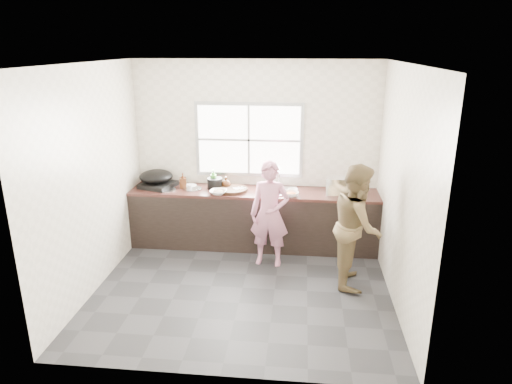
# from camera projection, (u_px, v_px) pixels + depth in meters

# --- Properties ---
(floor) EXTENTS (3.60, 3.20, 0.01)m
(floor) POSITION_uv_depth(u_px,v_px,m) (243.00, 288.00, 5.69)
(floor) COLOR #29292B
(floor) RESTS_ON ground
(ceiling) EXTENTS (3.60, 3.20, 0.01)m
(ceiling) POSITION_uv_depth(u_px,v_px,m) (240.00, 63.00, 4.85)
(ceiling) COLOR silver
(ceiling) RESTS_ON wall_back
(wall_back) EXTENTS (3.60, 0.01, 2.70)m
(wall_back) POSITION_uv_depth(u_px,v_px,m) (256.00, 153.00, 6.79)
(wall_back) COLOR beige
(wall_back) RESTS_ON ground
(wall_left) EXTENTS (0.01, 3.20, 2.70)m
(wall_left) POSITION_uv_depth(u_px,v_px,m) (92.00, 180.00, 5.44)
(wall_left) COLOR silver
(wall_left) RESTS_ON ground
(wall_right) EXTENTS (0.01, 3.20, 2.70)m
(wall_right) POSITION_uv_depth(u_px,v_px,m) (402.00, 189.00, 5.09)
(wall_right) COLOR beige
(wall_right) RESTS_ON ground
(wall_front) EXTENTS (3.60, 0.01, 2.70)m
(wall_front) POSITION_uv_depth(u_px,v_px,m) (216.00, 241.00, 3.75)
(wall_front) COLOR beige
(wall_front) RESTS_ON ground
(cabinet) EXTENTS (3.60, 0.62, 0.82)m
(cabinet) POSITION_uv_depth(u_px,v_px,m) (254.00, 219.00, 6.78)
(cabinet) COLOR black
(cabinet) RESTS_ON floor
(countertop) EXTENTS (3.60, 0.64, 0.04)m
(countertop) POSITION_uv_depth(u_px,v_px,m) (254.00, 192.00, 6.65)
(countertop) COLOR #351A15
(countertop) RESTS_ON cabinet
(sink) EXTENTS (0.55, 0.45, 0.02)m
(sink) POSITION_uv_depth(u_px,v_px,m) (278.00, 191.00, 6.60)
(sink) COLOR silver
(sink) RESTS_ON countertop
(faucet) EXTENTS (0.02, 0.02, 0.30)m
(faucet) POSITION_uv_depth(u_px,v_px,m) (279.00, 178.00, 6.75)
(faucet) COLOR silver
(faucet) RESTS_ON countertop
(window_frame) EXTENTS (1.60, 0.05, 1.10)m
(window_frame) POSITION_uv_depth(u_px,v_px,m) (249.00, 140.00, 6.72)
(window_frame) COLOR #9EA0A5
(window_frame) RESTS_ON wall_back
(window_glazing) EXTENTS (1.50, 0.01, 1.00)m
(window_glazing) POSITION_uv_depth(u_px,v_px,m) (249.00, 140.00, 6.70)
(window_glazing) COLOR white
(window_glazing) RESTS_ON window_frame
(woman) EXTENTS (0.52, 0.37, 1.36)m
(woman) POSITION_uv_depth(u_px,v_px,m) (270.00, 217.00, 6.12)
(woman) COLOR #CE7B99
(woman) RESTS_ON floor
(person_side) EXTENTS (0.63, 0.78, 1.55)m
(person_side) POSITION_uv_depth(u_px,v_px,m) (357.00, 226.00, 5.59)
(person_side) COLOR brown
(person_side) RESTS_ON floor
(cutting_board) EXTENTS (0.57, 0.57, 0.04)m
(cutting_board) POSITION_uv_depth(u_px,v_px,m) (232.00, 189.00, 6.62)
(cutting_board) COLOR black
(cutting_board) RESTS_ON countertop
(cleaver) EXTENTS (0.20, 0.15, 0.01)m
(cleaver) POSITION_uv_depth(u_px,v_px,m) (239.00, 188.00, 6.62)
(cleaver) COLOR silver
(cleaver) RESTS_ON cutting_board
(bowl_mince) EXTENTS (0.26, 0.26, 0.06)m
(bowl_mince) POSITION_uv_depth(u_px,v_px,m) (218.00, 192.00, 6.48)
(bowl_mince) COLOR white
(bowl_mince) RESTS_ON countertop
(bowl_crabs) EXTENTS (0.22, 0.22, 0.05)m
(bowl_crabs) POSITION_uv_depth(u_px,v_px,m) (291.00, 195.00, 6.38)
(bowl_crabs) COLOR white
(bowl_crabs) RESTS_ON countertop
(bowl_held) EXTENTS (0.20, 0.20, 0.06)m
(bowl_held) POSITION_uv_depth(u_px,v_px,m) (293.00, 190.00, 6.57)
(bowl_held) COLOR white
(bowl_held) RESTS_ON countertop
(black_pot) EXTENTS (0.23, 0.23, 0.16)m
(black_pot) POSITION_uv_depth(u_px,v_px,m) (215.00, 183.00, 6.71)
(black_pot) COLOR black
(black_pot) RESTS_ON countertop
(plate_food) EXTENTS (0.21, 0.21, 0.02)m
(plate_food) POSITION_uv_depth(u_px,v_px,m) (190.00, 186.00, 6.85)
(plate_food) COLOR white
(plate_food) RESTS_ON countertop
(bottle_green) EXTENTS (0.13, 0.13, 0.28)m
(bottle_green) POSITION_uv_depth(u_px,v_px,m) (213.00, 179.00, 6.72)
(bottle_green) COLOR #3A892D
(bottle_green) RESTS_ON countertop
(bottle_brown_tall) EXTENTS (0.11, 0.12, 0.20)m
(bottle_brown_tall) POSITION_uv_depth(u_px,v_px,m) (183.00, 181.00, 6.75)
(bottle_brown_tall) COLOR #4F2913
(bottle_brown_tall) RESTS_ON countertop
(bottle_brown_short) EXTENTS (0.15, 0.15, 0.17)m
(bottle_brown_short) POSITION_uv_depth(u_px,v_px,m) (226.00, 183.00, 6.73)
(bottle_brown_short) COLOR #3F210F
(bottle_brown_short) RESTS_ON countertop
(glass_jar) EXTENTS (0.07, 0.07, 0.09)m
(glass_jar) POSITION_uv_depth(u_px,v_px,m) (190.00, 188.00, 6.61)
(glass_jar) COLOR silver
(glass_jar) RESTS_ON countertop
(burner) EXTENTS (0.57, 0.57, 0.07)m
(burner) POSITION_uv_depth(u_px,v_px,m) (158.00, 185.00, 6.81)
(burner) COLOR black
(burner) RESTS_ON countertop
(wok) EXTENTS (0.61, 0.61, 0.19)m
(wok) POSITION_uv_depth(u_px,v_px,m) (156.00, 176.00, 6.80)
(wok) COLOR black
(wok) RESTS_ON burner
(dish_rack) EXTENTS (0.35, 0.25, 0.26)m
(dish_rack) POSITION_uv_depth(u_px,v_px,m) (338.00, 187.00, 6.39)
(dish_rack) COLOR white
(dish_rack) RESTS_ON countertop
(pot_lid_left) EXTENTS (0.31, 0.31, 0.01)m
(pot_lid_left) POSITION_uv_depth(u_px,v_px,m) (168.00, 190.00, 6.65)
(pot_lid_left) COLOR silver
(pot_lid_left) RESTS_ON countertop
(pot_lid_right) EXTENTS (0.32, 0.32, 0.01)m
(pot_lid_right) POSITION_uv_depth(u_px,v_px,m) (193.00, 189.00, 6.71)
(pot_lid_right) COLOR #B2B4B9
(pot_lid_right) RESTS_ON countertop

